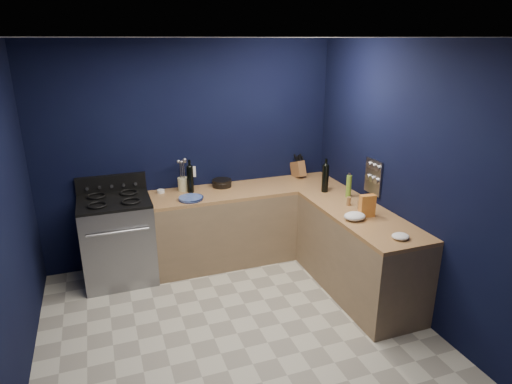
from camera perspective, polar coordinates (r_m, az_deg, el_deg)
name	(u,v)px	position (r m, az deg, el deg)	size (l,w,h in m)	color
floor	(237,334)	(4.33, -2.45, -17.84)	(3.50, 3.50, 0.02)	beige
ceiling	(232,36)	(3.45, -3.09, 19.44)	(3.50, 3.50, 0.02)	silver
wall_back	(191,154)	(5.32, -8.42, 4.92)	(3.50, 0.02, 2.60)	black
wall_right	(410,181)	(4.50, 19.19, 1.40)	(0.02, 3.50, 2.60)	black
wall_front	(345,324)	(2.25, 11.34, -16.32)	(3.50, 0.02, 2.60)	black
cab_back	(248,224)	(5.45, -1.07, -4.19)	(2.30, 0.63, 0.86)	#82684A
top_back	(248,190)	(5.29, -1.10, 0.29)	(2.30, 0.63, 0.04)	brown
cab_right	(357,254)	(4.85, 12.94, -7.82)	(0.63, 1.67, 0.86)	#82684A
top_right	(361,215)	(4.67, 13.34, -2.89)	(0.63, 1.67, 0.04)	brown
gas_range	(118,241)	(5.18, -17.32, -6.05)	(0.76, 0.66, 0.92)	gray
oven_door	(120,254)	(4.90, -17.08, -7.66)	(0.59, 0.02, 0.42)	black
cooktop	(114,201)	(5.00, -17.86, -1.12)	(0.76, 0.66, 0.03)	black
backguard	(111,184)	(5.26, -18.15, 1.03)	(0.76, 0.06, 0.20)	black
spice_panel	(373,177)	(4.94, 14.88, 1.90)	(0.02, 0.28, 0.38)	gray
wall_outlet	(192,172)	(5.36, -8.26, 2.59)	(0.09, 0.02, 0.13)	white
plate_stack	(191,198)	(4.95, -8.43, -0.83)	(0.26, 0.26, 0.03)	#2E448F
ramekin	(161,191)	(5.24, -12.16, 0.09)	(0.09, 0.09, 0.03)	white
utensil_crock	(183,184)	(5.25, -9.36, 1.00)	(0.13, 0.13, 0.16)	#F0E6BF
wine_bottle_back	(190,180)	(5.15, -8.48, 1.59)	(0.08, 0.08, 0.31)	black
lemon_basket	(222,183)	(5.34, -4.42, 1.16)	(0.23, 0.23, 0.09)	black
knife_block	(298,169)	(5.72, 5.45, 2.95)	(0.11, 0.18, 0.20)	brown
wine_bottle_right	(325,179)	(5.18, 8.91, 1.71)	(0.08, 0.08, 0.32)	black
oil_bottle	(349,186)	(5.06, 11.86, 0.72)	(0.06, 0.06, 0.25)	olive
spice_jar_near	(349,201)	(4.83, 11.86, -1.17)	(0.04, 0.04, 0.09)	olive
spice_jar_far	(360,205)	(4.76, 13.24, -1.59)	(0.05, 0.05, 0.09)	olive
crouton_bag	(367,206)	(4.55, 14.14, -1.74)	(0.15, 0.07, 0.23)	red
towel_front	(355,216)	(4.46, 12.60, -3.06)	(0.22, 0.18, 0.08)	white
towel_end	(401,236)	(4.17, 18.13, -5.45)	(0.16, 0.14, 0.05)	white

